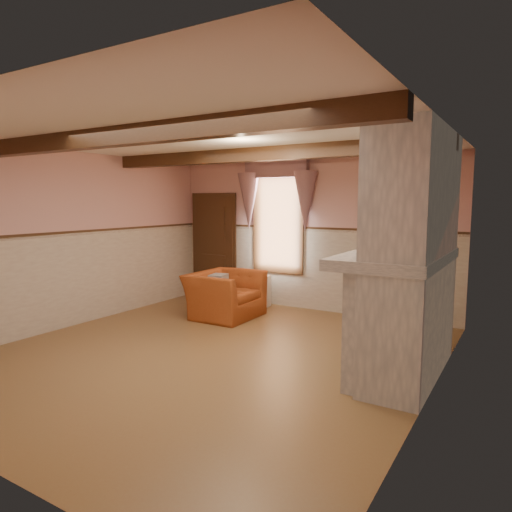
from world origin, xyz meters
The scene contains 25 objects.
floor centered at (0.00, 0.00, 0.00)m, with size 5.50×6.00×0.01m, color brown.
ceiling centered at (0.00, 0.00, 2.80)m, with size 5.50×6.00×0.01m, color silver.
wall_back centered at (0.00, 3.00, 1.40)m, with size 5.50×0.02×2.80m, color #CE948F.
wall_left centered at (-2.75, 0.00, 1.40)m, with size 0.02×6.00×2.80m, color #CE948F.
wall_right centered at (2.75, 0.00, 1.40)m, with size 0.02×6.00×2.80m, color #CE948F.
wainscot centered at (0.00, 0.00, 0.75)m, with size 5.50×6.00×1.50m, color beige, non-canonical shape.
chair_rail centered at (0.00, 0.00, 1.50)m, with size 5.50×6.00×0.08m, color black, non-canonical shape.
firebox centered at (2.00, 0.60, 0.45)m, with size 0.20×0.95×0.90m, color black.
armchair centered at (-0.95, 1.68, 0.39)m, with size 1.20×1.05×0.78m, color #994219.
side_table centered at (-1.03, 1.61, 0.28)m, with size 0.46×0.46×0.55m, color brown.
book_stack centered at (-1.04, 1.61, 0.65)m, with size 0.26×0.32×0.20m, color #B7AD8C.
radiator centered at (-1.00, 2.70, 0.30)m, with size 0.70×0.18×0.60m, color silver.
bowl centered at (2.24, 0.53, 1.46)m, with size 0.32×0.32×0.08m, color brown.
mantel_clock centered at (2.24, 1.40, 1.52)m, with size 0.14×0.24×0.20m, color black.
oil_lamp centered at (2.24, 1.29, 1.56)m, with size 0.11×0.11×0.28m, color #BF7936.
candle_red centered at (2.24, -0.21, 1.50)m, with size 0.06×0.06×0.16m, color maroon.
jar_yellow centered at (2.24, 0.16, 1.48)m, with size 0.06×0.06×0.12m, color gold.
fireplace centered at (2.42, 0.60, 1.40)m, with size 0.85×2.00×2.80m, color gray.
mantel centered at (2.24, 0.60, 1.36)m, with size 1.05×2.05×0.12m, color gray.
overmantel_mirror centered at (2.06, 0.60, 1.97)m, with size 0.06×1.44×1.04m, color silver.
door centered at (-2.10, 2.94, 1.05)m, with size 1.10×0.10×2.10m, color black.
window centered at (-0.60, 2.97, 1.65)m, with size 1.06×0.08×2.02m, color white.
window_drapes centered at (-0.60, 2.88, 2.25)m, with size 1.30×0.14×1.40m, color gray.
ceiling_beam_front centered at (0.00, -1.20, 2.70)m, with size 5.50×0.18×0.20m, color black.
ceiling_beam_back centered at (0.00, 1.20, 2.70)m, with size 5.50×0.18×0.20m, color black.
Camera 1 is at (3.56, -4.71, 2.01)m, focal length 32.00 mm.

